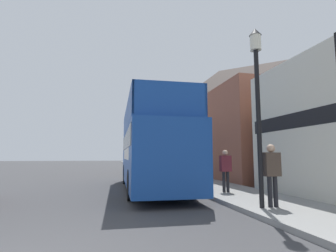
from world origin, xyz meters
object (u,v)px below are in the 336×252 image
tour_bus (152,151)px  parked_car_ahead_of_bus (142,168)px  lamp_post_second (179,125)px  pedestrian_third (225,167)px  pedestrian_second (272,169)px  lamp_post_nearest (257,82)px

tour_bus → parked_car_ahead_of_bus: (0.44, 7.02, -1.05)m
lamp_post_second → pedestrian_third: bearing=-86.4°
lamp_post_second → pedestrian_second: bearing=-88.1°
tour_bus → parked_car_ahead_of_bus: 7.11m
pedestrian_third → lamp_post_nearest: bearing=-97.8°
parked_car_ahead_of_bus → pedestrian_third: 9.80m
pedestrian_third → lamp_post_nearest: size_ratio=0.32×
tour_bus → lamp_post_second: bearing=56.3°
tour_bus → lamp_post_nearest: (2.13, -5.69, 1.89)m
parked_car_ahead_of_bus → pedestrian_third: size_ratio=2.38×
tour_bus → lamp_post_second: 4.17m
lamp_post_second → lamp_post_nearest: bearing=-90.5°
tour_bus → parked_car_ahead_of_bus: tour_bus is taller
tour_bus → lamp_post_nearest: size_ratio=1.86×
tour_bus → parked_car_ahead_of_bus: size_ratio=2.44×
pedestrian_third → parked_car_ahead_of_bus: bearing=102.5°
parked_car_ahead_of_bus → lamp_post_nearest: (1.69, -12.71, 2.94)m
parked_car_ahead_of_bus → pedestrian_third: bearing=-77.0°
tour_bus → pedestrian_second: size_ratio=5.51×
pedestrian_second → pedestrian_third: pedestrian_second is taller
lamp_post_nearest → pedestrian_third: bearing=82.2°
tour_bus → lamp_post_second: size_ratio=1.98×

